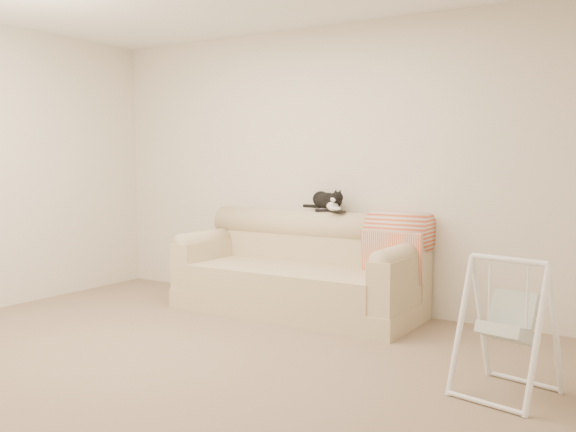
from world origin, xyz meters
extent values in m
plane|color=#73604B|center=(0.00, 0.00, 0.00)|extent=(5.00, 5.00, 0.00)
cube|color=beige|center=(0.00, 2.00, 1.30)|extent=(5.00, 0.04, 2.60)
cube|color=tan|center=(-0.07, 1.53, 0.09)|extent=(2.20, 0.90, 0.18)
cube|color=tan|center=(-0.07, 1.42, 0.30)|extent=(1.80, 0.68, 0.24)
cube|color=tan|center=(-0.07, 1.87, 0.43)|extent=(2.20, 0.22, 0.50)
cylinder|color=tan|center=(-0.07, 1.87, 0.76)|extent=(2.16, 0.28, 0.28)
cube|color=tan|center=(-1.06, 1.53, 0.39)|extent=(0.20, 0.88, 0.42)
cylinder|color=tan|center=(-1.06, 1.53, 0.60)|extent=(0.18, 0.84, 0.18)
cube|color=tan|center=(0.92, 1.53, 0.39)|extent=(0.20, 0.88, 0.42)
cylinder|color=tan|center=(0.92, 1.53, 0.60)|extent=(0.18, 0.84, 0.18)
cube|color=black|center=(0.04, 1.86, 0.91)|extent=(0.19, 0.12, 0.02)
cube|color=gray|center=(0.04, 1.86, 0.92)|extent=(0.11, 0.07, 0.01)
cube|color=black|center=(0.20, 1.82, 0.91)|extent=(0.18, 0.11, 0.02)
ellipsoid|color=black|center=(0.06, 1.88, 0.99)|extent=(0.39, 0.30, 0.15)
ellipsoid|color=black|center=(-0.05, 1.94, 1.00)|extent=(0.21, 0.21, 0.15)
ellipsoid|color=white|center=(0.14, 1.82, 0.96)|extent=(0.16, 0.14, 0.11)
ellipsoid|color=black|center=(0.21, 1.78, 1.03)|extent=(0.15, 0.15, 0.11)
ellipsoid|color=white|center=(0.19, 1.74, 1.02)|extent=(0.07, 0.07, 0.04)
sphere|color=#BF7272|center=(0.19, 1.72, 1.02)|extent=(0.01, 0.01, 0.01)
cone|color=black|center=(0.18, 1.80, 1.09)|extent=(0.05, 0.06, 0.05)
cone|color=black|center=(0.24, 1.78, 1.09)|extent=(0.07, 0.07, 0.05)
sphere|color=#A5771F|center=(0.17, 1.75, 1.04)|extent=(0.02, 0.02, 0.02)
sphere|color=#A5771F|center=(0.21, 1.74, 1.04)|extent=(0.02, 0.02, 0.02)
ellipsoid|color=white|center=(0.18, 1.76, 0.94)|extent=(0.09, 0.10, 0.03)
ellipsoid|color=white|center=(0.22, 1.74, 0.94)|extent=(0.09, 0.10, 0.03)
cylinder|color=black|center=(-0.12, 1.91, 0.94)|extent=(0.20, 0.05, 0.03)
cylinder|color=#D04827|center=(0.78, 1.87, 0.76)|extent=(0.54, 0.33, 0.33)
cube|color=#D04827|center=(0.78, 1.70, 0.56)|extent=(0.54, 0.09, 0.42)
cylinder|color=white|center=(1.76, 0.41, 0.40)|extent=(0.09, 0.28, 0.81)
cylinder|color=white|center=(1.82, 0.65, 0.40)|extent=(0.09, 0.28, 0.81)
cylinder|color=white|center=(2.21, 0.31, 0.40)|extent=(0.09, 0.28, 0.81)
cylinder|color=white|center=(2.27, 0.55, 0.40)|extent=(0.09, 0.28, 0.81)
cylinder|color=white|center=(2.01, 0.48, 0.80)|extent=(0.46, 0.13, 0.04)
cylinder|color=white|center=(1.96, 0.24, 0.02)|extent=(0.46, 0.13, 0.03)
cylinder|color=white|center=(2.07, 0.72, 0.02)|extent=(0.46, 0.13, 0.03)
cube|color=white|center=(2.01, 0.45, 0.37)|extent=(0.31, 0.29, 0.15)
cube|color=white|center=(2.03, 0.56, 0.50)|extent=(0.28, 0.17, 0.21)
cylinder|color=white|center=(1.90, 0.50, 0.61)|extent=(0.01, 0.01, 0.38)
cylinder|color=white|center=(2.13, 0.46, 0.61)|extent=(0.01, 0.01, 0.38)
camera|label=1|loc=(2.88, -3.28, 1.37)|focal=40.00mm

